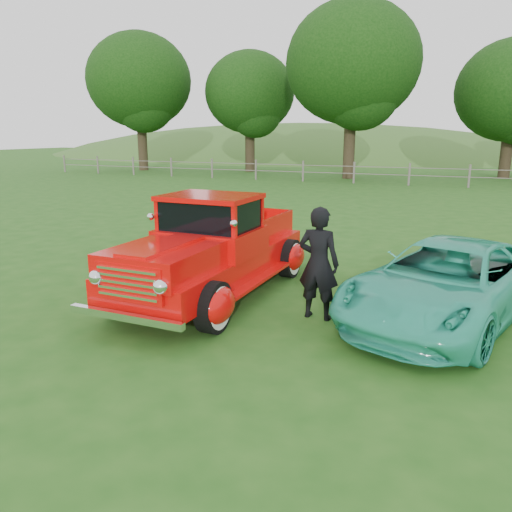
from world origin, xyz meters
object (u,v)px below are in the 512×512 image
at_px(tree_mid_west, 250,93).
at_px(red_pickup, 213,251).
at_px(tree_near_west, 353,63).
at_px(man, 319,263).
at_px(tree_far_west, 139,81).
at_px(teal_sedan, 447,283).

distance_m(tree_mid_west, red_pickup, 29.34).
distance_m(tree_mid_west, tree_near_west, 8.63).
relative_size(red_pickup, man, 2.88).
xyz_separation_m(tree_far_west, red_pickup, (18.96, -24.80, -5.69)).
height_order(tree_far_west, red_pickup, tree_far_west).
relative_size(tree_mid_west, teal_sedan, 1.95).
distance_m(tree_near_west, man, 25.40).
bearing_deg(man, tree_far_west, -46.89).
height_order(tree_far_west, tree_mid_west, tree_far_west).
xyz_separation_m(tree_near_west, man, (4.96, -24.19, -5.93)).
bearing_deg(tree_near_west, tree_far_west, 176.42).
xyz_separation_m(tree_far_west, man, (20.96, -25.19, -5.62)).
relative_size(tree_far_west, red_pickup, 1.98).
xyz_separation_m(tree_near_west, teal_sedan, (6.78, -23.55, -6.20)).
bearing_deg(teal_sedan, tree_near_west, 124.34).
distance_m(tree_mid_west, teal_sedan, 30.79).
relative_size(tree_mid_west, tree_near_west, 0.81).
bearing_deg(tree_near_west, man, -78.41).
bearing_deg(tree_far_west, red_pickup, -52.60).
relative_size(tree_far_west, tree_near_west, 0.95).
relative_size(tree_far_west, teal_sedan, 2.29).
relative_size(tree_near_west, man, 5.99).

